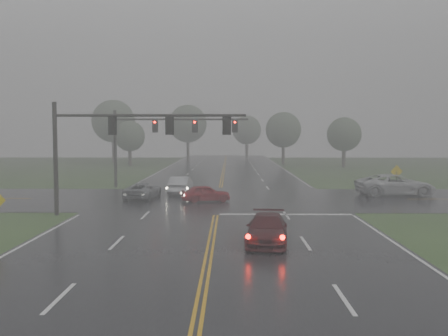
{
  "coord_description": "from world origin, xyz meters",
  "views": [
    {
      "loc": [
        0.91,
        -17.42,
        5.24
      ],
      "look_at": [
        0.5,
        16.0,
        2.9
      ],
      "focal_mm": 40.0,
      "sensor_mm": 36.0,
      "label": 1
    }
  ],
  "objects_px": {
    "sedan_maroon": "(267,244)",
    "sedan_silver": "(181,194)",
    "sedan_red": "(206,202)",
    "signal_gantry_near": "(113,136)",
    "pickup_white": "(395,196)",
    "signal_gantry_far": "(156,133)",
    "car_grey": "(143,199)"
  },
  "relations": [
    {
      "from": "sedan_silver",
      "to": "signal_gantry_near",
      "type": "height_order",
      "value": "signal_gantry_near"
    },
    {
      "from": "sedan_maroon",
      "to": "sedan_silver",
      "type": "bearing_deg",
      "value": 113.52
    },
    {
      "from": "signal_gantry_far",
      "to": "car_grey",
      "type": "bearing_deg",
      "value": -89.03
    },
    {
      "from": "sedan_silver",
      "to": "car_grey",
      "type": "xyz_separation_m",
      "value": [
        -2.74,
        -2.99,
        0.0
      ]
    },
    {
      "from": "pickup_white",
      "to": "signal_gantry_near",
      "type": "distance_m",
      "value": 24.14
    },
    {
      "from": "sedan_maroon",
      "to": "signal_gantry_far",
      "type": "distance_m",
      "value": 26.79
    },
    {
      "from": "signal_gantry_near",
      "to": "car_grey",
      "type": "bearing_deg",
      "value": 87.01
    },
    {
      "from": "signal_gantry_near",
      "to": "signal_gantry_far",
      "type": "relative_size",
      "value": 0.94
    },
    {
      "from": "signal_gantry_near",
      "to": "pickup_white",
      "type": "bearing_deg",
      "value": 25.73
    },
    {
      "from": "sedan_silver",
      "to": "signal_gantry_far",
      "type": "height_order",
      "value": "signal_gantry_far"
    },
    {
      "from": "sedan_silver",
      "to": "signal_gantry_far",
      "type": "xyz_separation_m",
      "value": [
        -2.88,
        5.57,
        5.23
      ]
    },
    {
      "from": "sedan_maroon",
      "to": "signal_gantry_near",
      "type": "xyz_separation_m",
      "value": [
        -9.14,
        8.16,
        5.05
      ]
    },
    {
      "from": "sedan_red",
      "to": "signal_gantry_near",
      "type": "distance_m",
      "value": 9.8
    },
    {
      "from": "sedan_maroon",
      "to": "car_grey",
      "type": "bearing_deg",
      "value": 124.51
    },
    {
      "from": "sedan_maroon",
      "to": "signal_gantry_far",
      "type": "relative_size",
      "value": 0.36
    },
    {
      "from": "sedan_maroon",
      "to": "sedan_silver",
      "type": "xyz_separation_m",
      "value": [
        -5.99,
        19.16,
        0.0
      ]
    },
    {
      "from": "pickup_white",
      "to": "sedan_red",
      "type": "bearing_deg",
      "value": 98.98
    },
    {
      "from": "pickup_white",
      "to": "signal_gantry_far",
      "type": "height_order",
      "value": "signal_gantry_far"
    },
    {
      "from": "sedan_maroon",
      "to": "pickup_white",
      "type": "relative_size",
      "value": 0.73
    },
    {
      "from": "signal_gantry_near",
      "to": "sedan_red",
      "type": "bearing_deg",
      "value": 48.86
    },
    {
      "from": "sedan_red",
      "to": "signal_gantry_near",
      "type": "xyz_separation_m",
      "value": [
        -5.53,
        -6.33,
        5.05
      ]
    },
    {
      "from": "car_grey",
      "to": "pickup_white",
      "type": "height_order",
      "value": "pickup_white"
    },
    {
      "from": "sedan_silver",
      "to": "car_grey",
      "type": "height_order",
      "value": "sedan_silver"
    },
    {
      "from": "pickup_white",
      "to": "signal_gantry_near",
      "type": "xyz_separation_m",
      "value": [
        -21.27,
        -10.25,
        5.05
      ]
    },
    {
      "from": "car_grey",
      "to": "signal_gantry_near",
      "type": "height_order",
      "value": "signal_gantry_near"
    },
    {
      "from": "sedan_red",
      "to": "signal_gantry_far",
      "type": "bearing_deg",
      "value": 12.44
    },
    {
      "from": "car_grey",
      "to": "pickup_white",
      "type": "xyz_separation_m",
      "value": [
        20.85,
        2.24,
        0.0
      ]
    },
    {
      "from": "sedan_red",
      "to": "signal_gantry_near",
      "type": "bearing_deg",
      "value": 124.12
    },
    {
      "from": "sedan_red",
      "to": "sedan_silver",
      "type": "bearing_deg",
      "value": 12.2
    },
    {
      "from": "car_grey",
      "to": "signal_gantry_near",
      "type": "bearing_deg",
      "value": 94.78
    },
    {
      "from": "sedan_silver",
      "to": "signal_gantry_far",
      "type": "distance_m",
      "value": 8.16
    },
    {
      "from": "sedan_red",
      "to": "sedan_silver",
      "type": "distance_m",
      "value": 5.24
    }
  ]
}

